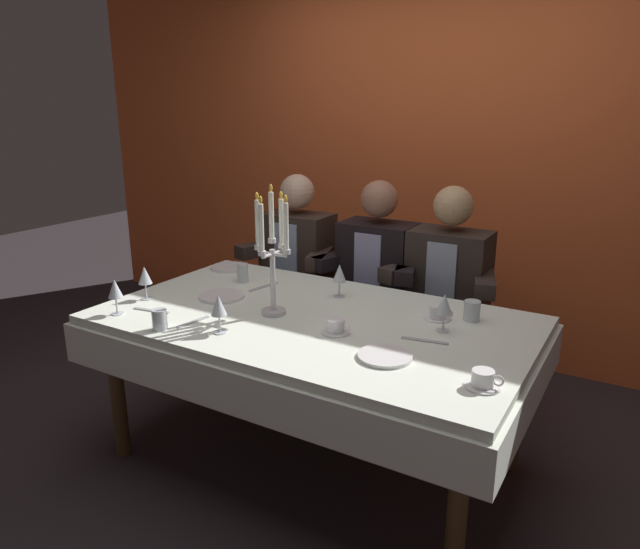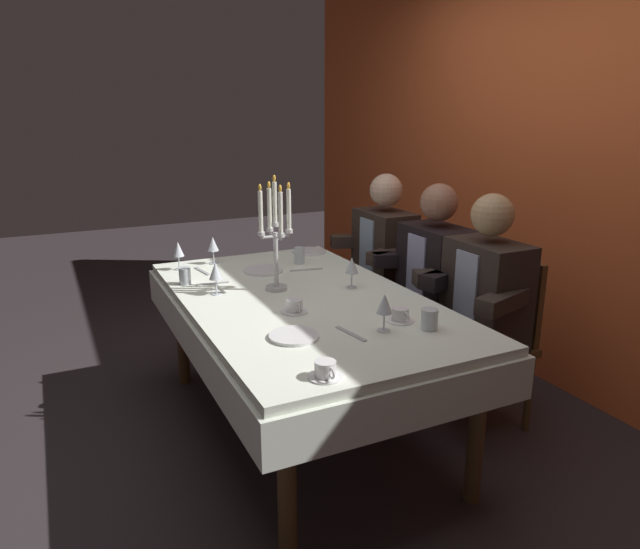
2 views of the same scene
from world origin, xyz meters
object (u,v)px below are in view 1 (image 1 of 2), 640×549
candelabra (272,254)px  wine_glass_4 (115,290)px  seated_diner_2 (449,278)px  dinner_plate_2 (385,356)px  water_tumbler_2 (242,273)px  dinner_plate_0 (222,296)px  water_tumbler_1 (472,311)px  seated_diner_1 (378,267)px  wine_glass_0 (444,305)px  wine_glass_3 (145,276)px  coffee_cup_2 (483,380)px  dinner_plate_1 (230,267)px  coffee_cup_0 (336,327)px  wine_glass_2 (219,307)px  water_tumbler_0 (160,320)px  dining_table (313,341)px  coffee_cup_1 (438,313)px  wine_glass_1 (339,274)px  seated_diner_0 (298,255)px

candelabra → wine_glass_4: size_ratio=3.57×
seated_diner_2 → dinner_plate_2: bearing=-83.2°
water_tumbler_2 → dinner_plate_0: bearing=-74.8°
water_tumbler_1 → seated_diner_2: (-0.30, 0.57, -0.05)m
dinner_plate_2 → seated_diner_1: seated_diner_1 is taller
wine_glass_0 → seated_diner_2: (-0.23, 0.76, -0.12)m
dinner_plate_0 → wine_glass_3: 0.38m
coffee_cup_2 → seated_diner_2: (-0.51, 1.17, -0.03)m
dinner_plate_1 → coffee_cup_0: 1.13m
wine_glass_2 → seated_diner_1: (0.13, 1.25, -0.12)m
candelabra → dinner_plate_1: bearing=143.3°
wine_glass_0 → coffee_cup_2: wine_glass_0 is taller
water_tumbler_1 → water_tumbler_2: bearing=-177.1°
coffee_cup_2 → seated_diner_1: seated_diner_1 is taller
dinner_plate_2 → water_tumbler_0: (-0.93, -0.23, 0.04)m
wine_glass_3 → dinner_plate_0: bearing=34.8°
candelabra → dinner_plate_1: candelabra is taller
dinner_plate_2 → wine_glass_3: size_ratio=1.27×
seated_diner_2 → wine_glass_3: bearing=-136.1°
water_tumbler_2 → wine_glass_0: bearing=-6.0°
water_tumbler_0 → coffee_cup_2: water_tumbler_0 is taller
water_tumbler_1 → coffee_cup_0: size_ratio=0.67×
dining_table → coffee_cup_1: size_ratio=14.70×
coffee_cup_1 → seated_diner_2: bearing=104.5°
candelabra → coffee_cup_2: size_ratio=4.44×
dinner_plate_0 → wine_glass_4: 0.50m
coffee_cup_2 → dinner_plate_1: bearing=157.1°
coffee_cup_0 → seated_diner_1: (-0.28, 1.00, -0.03)m
wine_glass_2 → water_tumbler_0: size_ratio=1.84×
dinner_plate_2 → coffee_cup_0: bearing=156.3°
wine_glass_3 → water_tumbler_2: (0.23, 0.46, -0.07)m
wine_glass_3 → water_tumbler_1: size_ratio=1.84×
water_tumbler_0 → wine_glass_4: bearing=173.3°
dinner_plate_1 → seated_diner_2: size_ratio=0.17×
candelabra → coffee_cup_1: candelabra is taller
wine_glass_3 → seated_diner_2: seated_diner_2 is taller
wine_glass_1 → coffee_cup_2: 1.05m
seated_diner_0 → coffee_cup_2: bearing=-38.2°
coffee_cup_1 → seated_diner_0: bearing=150.9°
coffee_cup_0 → coffee_cup_1: (0.31, 0.37, 0.00)m
wine_glass_1 → seated_diner_0: size_ratio=0.13×
water_tumbler_0 → coffee_cup_1: (0.96, 0.72, -0.02)m
seated_diner_2 → candelabra: bearing=-117.5°
dinner_plate_0 → seated_diner_1: seated_diner_1 is taller
coffee_cup_2 → wine_glass_0: bearing=124.6°
wine_glass_0 → wine_glass_3: (-1.37, -0.34, 0.00)m
dinner_plate_2 → water_tumbler_2: size_ratio=2.08×
wine_glass_1 → water_tumbler_2: (-0.56, -0.05, -0.07)m
dinner_plate_0 → wine_glass_4: (-0.25, -0.42, 0.11)m
dinner_plate_2 → seated_diner_0: size_ratio=0.17×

